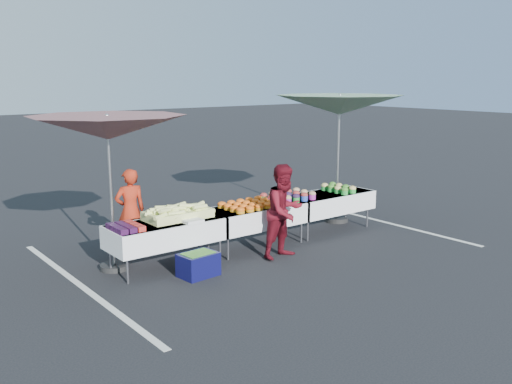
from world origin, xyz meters
TOP-DOWN VIEW (x-y plane):
  - ground at (0.00, 0.00)m, footprint 80.00×80.00m
  - stripe_left at (-3.20, 0.00)m, footprint 0.10×5.00m
  - stripe_right at (3.20, 0.00)m, footprint 0.10×5.00m
  - table_left at (-1.80, 0.00)m, footprint 1.86×0.81m
  - table_center at (0.00, 0.00)m, footprint 1.86×0.81m
  - table_right at (1.80, 0.00)m, footprint 1.86×0.81m
  - berry_punnets at (-2.51, -0.06)m, footprint 0.40×0.54m
  - corn_pile at (-1.55, 0.04)m, footprint 1.16×0.57m
  - plastic_bags at (-1.50, -0.30)m, footprint 0.30×0.25m
  - carrot_bowls at (-0.15, -0.01)m, footprint 0.95×0.69m
  - potato_cups at (0.75, 0.00)m, footprint 0.94×0.58m
  - bean_baskets at (2.06, -0.01)m, footprint 0.36×0.68m
  - vendor at (-1.86, 1.12)m, footprint 0.57×0.42m
  - customer at (0.02, -0.75)m, footprint 0.82×0.67m
  - umbrella_left at (-2.50, 0.43)m, footprint 2.98×2.98m
  - umbrella_right at (2.45, 0.40)m, footprint 2.76×2.76m
  - storage_bin at (-1.62, -0.65)m, footprint 0.60×0.46m

SIDE VIEW (x-z plane):
  - ground at x=0.00m, z-range 0.00..0.00m
  - stripe_left at x=-3.20m, z-range 0.00..0.00m
  - stripe_right at x=3.20m, z-range 0.00..0.00m
  - storage_bin at x=-1.62m, z-range 0.01..0.38m
  - table_left at x=-1.80m, z-range 0.21..0.96m
  - table_center at x=0.00m, z-range 0.21..0.96m
  - table_right at x=1.80m, z-range 0.21..0.96m
  - vendor at x=-1.86m, z-range 0.00..1.45m
  - plastic_bags at x=-1.50m, z-range 0.75..0.80m
  - berry_punnets at x=-2.51m, z-range 0.75..0.83m
  - customer at x=0.02m, z-range 0.00..1.58m
  - carrot_bowls at x=-0.15m, z-range 0.75..0.85m
  - bean_baskets at x=2.06m, z-range 0.75..0.90m
  - potato_cups at x=0.75m, z-range 0.75..0.91m
  - corn_pile at x=-1.55m, z-range 0.71..0.97m
  - umbrella_left at x=-2.50m, z-range 0.99..3.44m
  - umbrella_right at x=2.45m, z-range 1.08..3.73m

